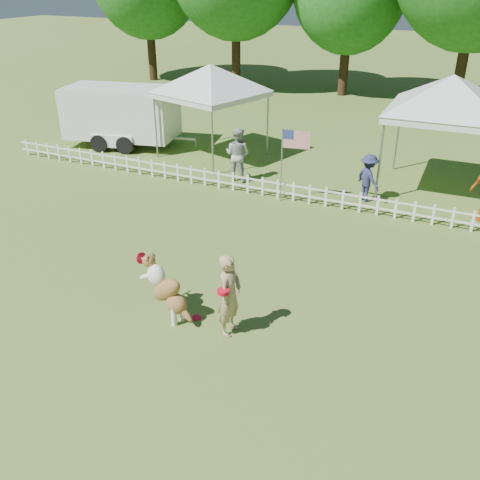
% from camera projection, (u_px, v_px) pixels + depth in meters
% --- Properties ---
extents(ground, '(120.00, 120.00, 0.00)m').
position_uv_depth(ground, '(181.00, 330.00, 10.29)').
color(ground, '#3F611E').
rests_on(ground, ground).
extents(picket_fence, '(22.00, 0.08, 0.60)m').
position_uv_depth(picket_fence, '(301.00, 193.00, 15.82)').
color(picket_fence, white).
rests_on(picket_fence, ground).
extents(handler, '(0.40, 0.61, 1.65)m').
position_uv_depth(handler, '(230.00, 295.00, 9.89)').
color(handler, tan).
rests_on(handler, ground).
extents(dog, '(1.30, 0.70, 1.27)m').
position_uv_depth(dog, '(167.00, 290.00, 10.39)').
color(dog, brown).
rests_on(dog, ground).
extents(frisbee_on_turf, '(0.22, 0.22, 0.02)m').
position_uv_depth(frisbee_on_turf, '(196.00, 318.00, 10.64)').
color(frisbee_on_turf, red).
rests_on(frisbee_on_turf, ground).
extents(canopy_tent_left, '(3.89, 3.89, 3.23)m').
position_uv_depth(canopy_tent_left, '(212.00, 113.00, 19.18)').
color(canopy_tent_left, silver).
rests_on(canopy_tent_left, ground).
extents(canopy_tent_right, '(3.41, 3.41, 3.47)m').
position_uv_depth(canopy_tent_right, '(444.00, 137.00, 15.98)').
color(canopy_tent_right, silver).
rests_on(canopy_tent_right, ground).
extents(cargo_trailer, '(5.57, 3.34, 2.29)m').
position_uv_depth(cargo_trailer, '(122.00, 116.00, 20.67)').
color(cargo_trailer, white).
rests_on(cargo_trailer, ground).
extents(flag_pole, '(0.85, 0.22, 2.22)m').
position_uv_depth(flag_pole, '(281.00, 165.00, 15.57)').
color(flag_pole, gray).
rests_on(flag_pole, ground).
extents(spectator_a, '(0.88, 0.70, 1.74)m').
position_uv_depth(spectator_a, '(238.00, 154.00, 17.26)').
color(spectator_a, '#A7A8AC').
rests_on(spectator_a, ground).
extents(spectator_b, '(1.05, 1.01, 1.43)m').
position_uv_depth(spectator_b, '(368.00, 178.00, 15.74)').
color(spectator_b, '#252A51').
rests_on(spectator_b, ground).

